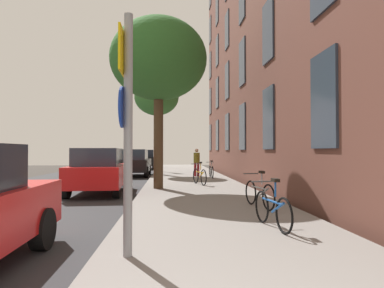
% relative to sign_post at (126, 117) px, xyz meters
% --- Properties ---
extents(ground_plane, '(41.80, 41.80, 0.00)m').
position_rel_sign_post_xyz_m(ground_plane, '(-1.86, 11.42, -1.99)').
color(ground_plane, '#332D28').
extents(road_asphalt, '(7.00, 38.00, 0.01)m').
position_rel_sign_post_xyz_m(road_asphalt, '(-3.96, 11.42, -1.99)').
color(road_asphalt, '#2D2D30').
rests_on(road_asphalt, ground).
extents(sidewalk, '(4.20, 38.00, 0.12)m').
position_rel_sign_post_xyz_m(sidewalk, '(1.64, 11.42, -1.93)').
color(sidewalk, gray).
rests_on(sidewalk, ground).
extents(building_facade, '(0.56, 27.00, 16.06)m').
position_rel_sign_post_xyz_m(building_facade, '(4.23, 10.92, 6.06)').
color(building_facade, brown).
rests_on(building_facade, ground).
extents(sign_post, '(0.16, 0.60, 3.28)m').
position_rel_sign_post_xyz_m(sign_post, '(0.00, 0.00, 0.00)').
color(sign_post, gray).
rests_on(sign_post, sidewalk).
extents(traffic_light, '(0.43, 0.24, 3.25)m').
position_rel_sign_post_xyz_m(traffic_light, '(-0.16, 18.87, 0.36)').
color(traffic_light, black).
rests_on(traffic_light, sidewalk).
extents(tree_near, '(3.68, 3.68, 6.49)m').
position_rel_sign_post_xyz_m(tree_near, '(0.16, 8.26, 3.02)').
color(tree_near, '#4C3823').
rests_on(tree_near, sidewalk).
extents(tree_far, '(2.72, 2.72, 5.92)m').
position_rel_sign_post_xyz_m(tree_far, '(-0.22, 16.18, 2.82)').
color(tree_far, '#4C3823').
rests_on(tree_far, sidewalk).
extents(bicycle_0, '(0.42, 1.58, 0.92)m').
position_rel_sign_post_xyz_m(bicycle_0, '(2.47, 1.50, -1.51)').
color(bicycle_0, black).
rests_on(bicycle_0, sidewalk).
extents(bicycle_1, '(0.48, 1.62, 0.92)m').
position_rel_sign_post_xyz_m(bicycle_1, '(2.83, 3.74, -1.51)').
color(bicycle_1, black).
rests_on(bicycle_1, sidewalk).
extents(bicycle_2, '(0.55, 1.63, 0.96)m').
position_rel_sign_post_xyz_m(bicycle_2, '(1.85, 9.62, -1.50)').
color(bicycle_2, black).
rests_on(bicycle_2, sidewalk).
extents(bicycle_3, '(0.42, 1.59, 0.91)m').
position_rel_sign_post_xyz_m(bicycle_3, '(2.79, 13.25, -1.52)').
color(bicycle_3, black).
rests_on(bicycle_3, sidewalk).
extents(pedestrian_0, '(0.48, 0.48, 1.54)m').
position_rel_sign_post_xyz_m(pedestrian_0, '(2.10, 14.32, -0.99)').
color(pedestrian_0, maroon).
rests_on(pedestrian_0, sidewalk).
extents(car_1, '(1.94, 4.04, 1.62)m').
position_rel_sign_post_xyz_m(car_1, '(-1.93, 7.70, -1.15)').
color(car_1, red).
rests_on(car_1, road_asphalt).
extents(car_2, '(1.96, 4.00, 1.62)m').
position_rel_sign_post_xyz_m(car_2, '(-1.61, 16.03, -1.15)').
color(car_2, black).
rests_on(car_2, road_asphalt).
extents(car_3, '(1.85, 3.97, 1.62)m').
position_rel_sign_post_xyz_m(car_3, '(-1.52, 24.37, -1.15)').
color(car_3, black).
rests_on(car_3, road_asphalt).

